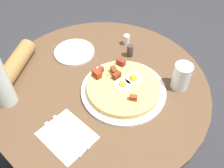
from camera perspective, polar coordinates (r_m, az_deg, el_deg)
ground_plane at (r=1.60m, az=-1.65°, el=-18.08°), size 6.00×6.00×0.00m
dining_table at (r=1.11m, az=-2.28°, el=-6.05°), size 0.85×0.85×0.74m
pizza_plate at (r=0.94m, az=2.68°, el=-1.50°), size 0.32×0.32×0.01m
breakfast_pizza at (r=0.93m, az=2.62°, el=-0.57°), size 0.28×0.28×0.05m
bread_plate at (r=1.11m, az=-8.75°, el=7.38°), size 0.18×0.18×0.01m
napkin at (r=0.84m, az=-10.45°, el=-11.74°), size 0.18×0.15×0.00m
fork at (r=0.83m, az=-11.45°, el=-12.34°), size 0.18×0.03×0.00m
knife at (r=0.84m, az=-9.55°, el=-10.84°), size 0.18×0.03×0.00m
water_glass at (r=0.96m, az=15.85°, el=1.70°), size 0.07×0.07×0.11m
salt_shaker at (r=1.14m, az=3.42°, el=10.24°), size 0.03×0.03×0.05m
pepper_shaker at (r=1.07m, az=4.22°, el=7.76°), size 0.03×0.03×0.06m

